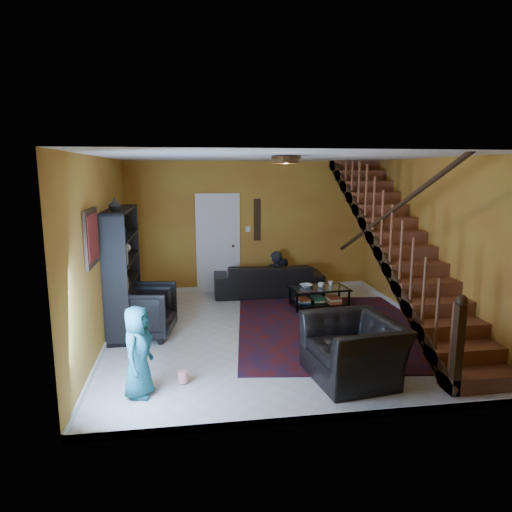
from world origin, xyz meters
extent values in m
plane|color=beige|center=(0.00, 0.00, 0.00)|extent=(5.50, 5.50, 0.00)
plane|color=#B69228|center=(0.00, 2.75, 1.40)|extent=(5.20, 0.00, 5.20)
plane|color=#B69228|center=(0.00, -2.75, 1.40)|extent=(5.20, 0.00, 5.20)
plane|color=#B69228|center=(-2.60, 0.00, 1.40)|extent=(0.00, 5.50, 5.50)
plane|color=#B69228|center=(2.60, 0.00, 1.40)|extent=(0.00, 5.50, 5.50)
plane|color=white|center=(0.00, 0.00, 2.80)|extent=(5.50, 5.50, 0.00)
cube|color=silver|center=(0.00, 2.74, 0.05)|extent=(5.20, 0.02, 0.10)
cube|color=silver|center=(-2.59, 0.00, 0.05)|extent=(0.02, 5.50, 0.10)
cube|color=#B69228|center=(2.12, 0.00, 1.32)|extent=(0.95, 4.92, 2.83)
cube|color=black|center=(1.67, 0.00, 1.40)|extent=(0.04, 5.02, 3.02)
cylinder|color=black|center=(1.70, 0.00, 1.85)|extent=(0.07, 4.20, 2.44)
cube|color=black|center=(1.70, -2.40, 0.55)|extent=(0.10, 0.10, 1.10)
cube|color=black|center=(-2.41, 0.60, 1.00)|extent=(0.35, 1.80, 2.00)
cube|color=black|center=(-2.41, 0.60, 0.40)|extent=(0.35, 1.72, 0.03)
cube|color=black|center=(-2.41, 0.60, 1.16)|extent=(0.35, 1.72, 0.03)
cube|color=silver|center=(-0.70, 2.73, 1.02)|extent=(0.82, 0.05, 2.05)
cube|color=maroon|center=(-2.57, -0.90, 1.75)|extent=(0.04, 0.74, 0.74)
cube|color=black|center=(0.15, 2.73, 1.55)|extent=(0.14, 0.03, 0.90)
cylinder|color=#3F2814|center=(0.00, -0.80, 2.74)|extent=(0.40, 0.40, 0.10)
cube|color=#3F0E0B|center=(1.05, 0.03, 0.01)|extent=(3.63, 4.02, 0.02)
imported|color=black|center=(0.32, 2.30, 0.33)|extent=(2.30, 0.97, 0.66)
imported|color=black|center=(-2.05, 0.14, 0.41)|extent=(1.05, 1.03, 0.82)
imported|color=black|center=(0.69, -1.78, 0.38)|extent=(1.18, 1.31, 0.77)
imported|color=black|center=(0.49, 2.35, 0.24)|extent=(0.54, 0.39, 1.37)
imported|color=black|center=(0.61, 2.35, 0.16)|extent=(0.64, 0.52, 1.21)
imported|color=#1B5569|center=(-1.95, -1.85, 0.54)|extent=(0.47, 0.60, 1.09)
cube|color=black|center=(0.61, 0.91, 0.20)|extent=(0.03, 0.03, 0.40)
cube|color=black|center=(1.61, 0.91, 0.20)|extent=(0.03, 0.03, 0.40)
cube|color=black|center=(0.61, 1.46, 0.20)|extent=(0.03, 0.03, 0.40)
cube|color=black|center=(1.61, 1.46, 0.20)|extent=(0.03, 0.03, 0.40)
cube|color=black|center=(1.11, 1.19, 0.11)|extent=(1.05, 0.65, 0.02)
cube|color=silver|center=(1.11, 1.19, 0.40)|extent=(1.11, 0.72, 0.02)
imported|color=#999999|center=(1.15, 1.18, 0.45)|extent=(0.16, 0.16, 0.09)
imported|color=#999999|center=(1.37, 1.30, 0.45)|extent=(0.12, 0.12, 0.09)
imported|color=#999999|center=(0.87, 1.25, 0.43)|extent=(0.29, 0.29, 0.06)
imported|color=#999999|center=(-2.41, 0.10, 2.10)|extent=(0.18, 0.18, 0.19)
cylinder|color=red|center=(-1.45, -1.62, 0.09)|extent=(0.13, 0.13, 0.14)
camera|label=1|loc=(-1.35, -6.96, 2.60)|focal=32.00mm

